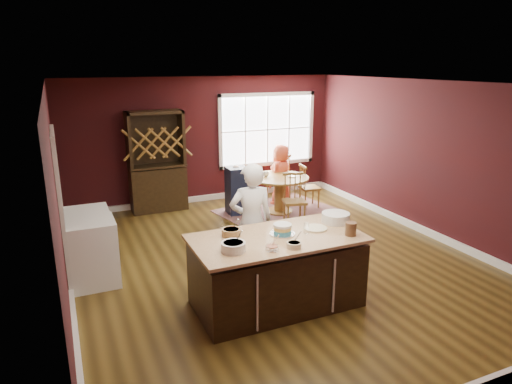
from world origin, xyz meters
TOP-DOWN VIEW (x-y plane):
  - room_shell at (0.00, 0.00)m, footprint 7.00×7.00m
  - window at (1.50, 3.47)m, footprint 2.36×0.10m
  - doorway at (-2.97, 0.60)m, footprint 0.08×1.26m
  - kitchen_island at (-0.58, -1.25)m, footprint 2.11×1.11m
  - dining_table at (1.12, 2.07)m, footprint 1.19×1.19m
  - baker at (-0.57, -0.44)m, footprint 0.68×0.50m
  - layer_cake at (-0.47, -1.19)m, footprint 0.32×0.32m
  - bowl_blue at (-1.23, -1.44)m, footprint 0.28×0.28m
  - bowl_yellow at (-1.08, -0.98)m, footprint 0.24×0.24m
  - bowl_pink at (-0.81, -1.60)m, footprint 0.15×0.15m
  - bowl_olive at (-0.55, -1.62)m, footprint 0.17×0.17m
  - drinking_glass at (-0.19, -1.29)m, footprint 0.07×0.07m
  - dinner_plate at (-0.00, -1.20)m, footprint 0.30×0.30m
  - white_tub at (0.38, -1.08)m, footprint 0.37×0.37m
  - stoneware_crock at (0.28, -1.56)m, footprint 0.14×0.14m
  - rug at (1.12, 2.07)m, footprint 2.58×2.18m
  - chair_east at (1.87, 2.13)m, footprint 0.42×0.43m
  - chair_south at (1.07, 1.32)m, footprint 0.50×0.48m
  - chair_north at (1.45, 2.79)m, footprint 0.60×0.60m
  - seated_woman at (1.41, 2.56)m, footprint 0.76×0.68m
  - high_chair at (0.31, 2.34)m, footprint 0.42×0.42m
  - toddler at (0.37, 2.42)m, footprint 0.18×0.14m
  - table_plate at (1.37, 1.99)m, footprint 0.20×0.20m
  - table_cup at (0.89, 2.21)m, footprint 0.13×0.13m
  - hutch at (-1.10, 3.22)m, footprint 1.12×0.47m
  - washer at (-2.64, 0.28)m, footprint 0.64×0.62m
  - dryer at (-2.64, 0.92)m, footprint 0.62×0.60m

SIDE VIEW (x-z plane):
  - rug at x=1.12m, z-range 0.00..0.01m
  - kitchen_island at x=-0.58m, z-range -0.02..0.90m
  - dryer at x=-2.64m, z-range 0.00..0.89m
  - washer at x=-2.64m, z-range 0.00..0.92m
  - chair_east at x=1.87m, z-range 0.00..0.93m
  - chair_south at x=1.07m, z-range 0.00..0.98m
  - high_chair at x=0.31m, z-range 0.00..1.01m
  - chair_north at x=1.45m, z-range 0.00..1.06m
  - dining_table at x=1.12m, z-range 0.16..0.91m
  - seated_woman at x=1.41m, z-range 0.00..1.31m
  - table_plate at x=1.37m, z-range 0.75..0.76m
  - table_cup at x=0.89m, z-range 0.75..0.85m
  - toddler at x=0.37m, z-range 0.68..0.94m
  - baker at x=-0.57m, z-range 0.00..1.69m
  - dinner_plate at x=0.00m, z-range 0.92..0.94m
  - bowl_pink at x=-0.81m, z-range 0.92..0.98m
  - bowl_olive at x=-0.55m, z-range 0.92..0.98m
  - bowl_yellow at x=-1.08m, z-range 0.92..1.01m
  - bowl_blue at x=-1.23m, z-range 0.92..1.03m
  - white_tub at x=0.38m, z-range 0.92..1.05m
  - layer_cake at x=-0.47m, z-range 0.92..1.05m
  - drinking_glass at x=-0.19m, z-range 0.92..1.06m
  - stoneware_crock at x=0.28m, z-range 0.92..1.09m
  - doorway at x=-2.97m, z-range -0.04..2.09m
  - hutch at x=-1.10m, z-range 0.00..2.06m
  - room_shell at x=0.00m, z-range -2.15..4.85m
  - window at x=1.50m, z-range 0.67..2.33m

